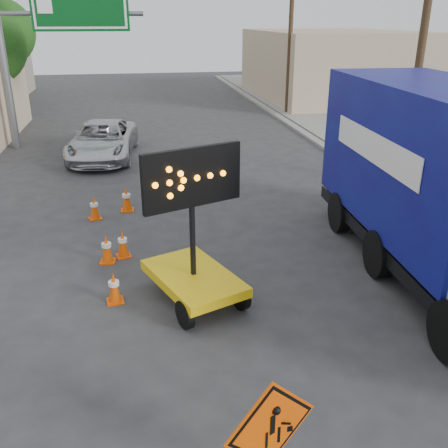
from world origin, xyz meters
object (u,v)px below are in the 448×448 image
object	(u,v)px
pickup_truck	(103,140)
box_truck	(441,195)
construction_sign	(270,435)
arrow_board	(193,269)

from	to	relation	value
pickup_truck	box_truck	xyz separation A→B (m)	(7.76, -11.75, 1.15)
pickup_truck	construction_sign	bearing A→B (deg)	-74.94
construction_sign	arrow_board	distance (m)	4.68
construction_sign	pickup_truck	size ratio (longest dim) A/B	0.31
construction_sign	arrow_board	world-z (taller)	arrow_board
arrow_board	box_truck	world-z (taller)	box_truck
arrow_board	pickup_truck	xyz separation A→B (m)	(-2.30, 11.98, 0.03)
pickup_truck	box_truck	distance (m)	14.12
construction_sign	pickup_truck	world-z (taller)	construction_sign
arrow_board	pickup_truck	size ratio (longest dim) A/B	0.61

